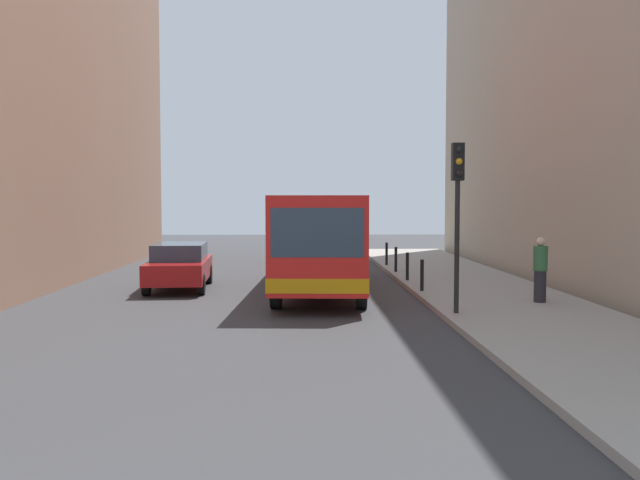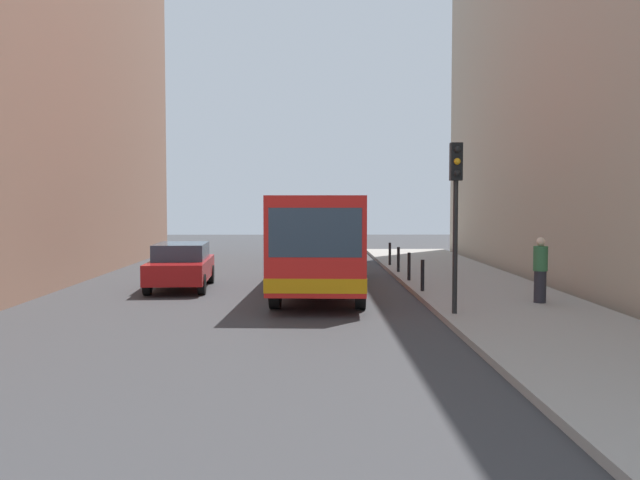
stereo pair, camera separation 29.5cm
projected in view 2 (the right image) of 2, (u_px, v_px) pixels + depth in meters
ground_plane at (308, 304)px, 19.29m from camera, size 80.00×80.00×0.00m
sidewalk at (501, 301)px, 19.36m from camera, size 4.40×40.00×0.15m
bus at (323, 236)px, 22.32m from camera, size 3.07×11.13×3.00m
car_beside_bus at (181, 265)px, 22.61m from camera, size 2.06×4.49×1.48m
car_behind_bus at (312, 245)px, 32.47m from camera, size 1.99×4.46×1.48m
traffic_light at (456, 195)px, 16.58m from camera, size 0.28×0.33×4.10m
bollard_near at (423, 275)px, 20.88m from camera, size 0.11×0.11×0.95m
bollard_mid at (409, 266)px, 23.73m from camera, size 0.11×0.11×0.95m
bollard_far at (398, 259)px, 26.58m from camera, size 0.11×0.11×0.95m
bollard_farthest at (390, 254)px, 29.43m from camera, size 0.11×0.11×0.95m
pedestrian_near_signal at (540, 270)px, 18.47m from camera, size 0.38×0.38×1.75m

